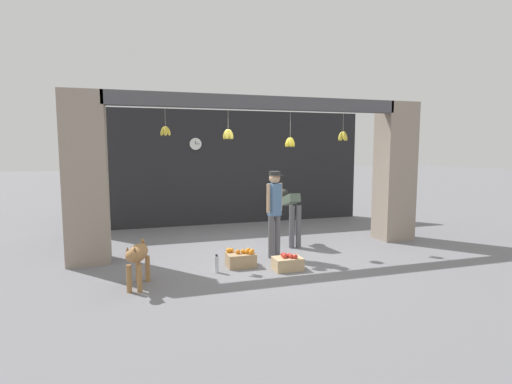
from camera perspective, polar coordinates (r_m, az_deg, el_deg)
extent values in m
plane|color=slate|center=(7.66, 1.02, -8.68)|extent=(60.00, 60.00, 0.00)
cube|color=#232326|center=(10.40, -4.31, 3.49)|extent=(7.47, 0.12, 2.93)
cube|color=gray|center=(7.38, -23.14, 1.79)|extent=(0.70, 0.60, 2.93)
cube|color=gray|center=(9.11, 19.20, 2.73)|extent=(0.70, 0.60, 2.93)
cube|color=#4C4C51|center=(7.55, 0.77, 12.63)|extent=(5.57, 0.24, 0.24)
cylinder|color=#B2AD99|center=(7.20, -12.86, 10.47)|extent=(0.01, 0.01, 0.34)
ellipsoid|color=gold|center=(7.19, -12.45, 8.50)|extent=(0.12, 0.06, 0.18)
ellipsoid|color=gold|center=(7.23, -12.84, 8.48)|extent=(0.06, 0.12, 0.18)
ellipsoid|color=gold|center=(7.18, -13.17, 8.48)|extent=(0.12, 0.06, 0.18)
ellipsoid|color=gold|center=(7.14, -12.78, 8.51)|extent=(0.06, 0.12, 0.18)
cylinder|color=#B2AD99|center=(7.36, -4.01, 10.38)|extent=(0.01, 0.01, 0.37)
ellipsoid|color=yellow|center=(7.36, -3.61, 8.24)|extent=(0.13, 0.07, 0.20)
ellipsoid|color=yellow|center=(7.40, -3.88, 8.23)|extent=(0.11, 0.12, 0.21)
ellipsoid|color=yellow|center=(7.39, -4.26, 8.23)|extent=(0.11, 0.12, 0.21)
ellipsoid|color=yellow|center=(7.34, -4.38, 8.24)|extent=(0.13, 0.07, 0.20)
ellipsoid|color=yellow|center=(7.30, -4.11, 8.25)|extent=(0.11, 0.12, 0.21)
ellipsoid|color=yellow|center=(7.31, -3.72, 8.25)|extent=(0.11, 0.12, 0.21)
cylinder|color=#B2AD99|center=(7.70, 4.92, 9.67)|extent=(0.01, 0.01, 0.51)
ellipsoid|color=yellow|center=(7.71, 5.24, 7.09)|extent=(0.13, 0.07, 0.20)
ellipsoid|color=yellow|center=(7.74, 5.00, 7.09)|extent=(0.11, 0.12, 0.21)
ellipsoid|color=yellow|center=(7.73, 4.68, 7.09)|extent=(0.09, 0.13, 0.21)
ellipsoid|color=yellow|center=(7.69, 4.52, 7.10)|extent=(0.13, 0.10, 0.21)
ellipsoid|color=yellow|center=(7.65, 4.64, 7.10)|extent=(0.13, 0.10, 0.21)
ellipsoid|color=yellow|center=(7.64, 4.96, 7.10)|extent=(0.09, 0.13, 0.21)
ellipsoid|color=yellow|center=(7.66, 5.22, 7.09)|extent=(0.11, 0.12, 0.21)
cylinder|color=#B2AD99|center=(8.22, 12.36, 9.79)|extent=(0.01, 0.01, 0.38)
ellipsoid|color=gold|center=(8.24, 12.63, 7.80)|extent=(0.14, 0.07, 0.21)
ellipsoid|color=gold|center=(8.26, 12.14, 7.81)|extent=(0.07, 0.14, 0.21)
ellipsoid|color=gold|center=(8.19, 11.99, 7.82)|extent=(0.14, 0.07, 0.21)
ellipsoid|color=gold|center=(8.17, 12.49, 7.81)|extent=(0.07, 0.14, 0.21)
ellipsoid|color=#9E7042|center=(5.99, -16.50, -8.34)|extent=(0.39, 0.64, 0.24)
cylinder|color=#9E7042|center=(5.85, -16.30, -11.78)|extent=(0.07, 0.07, 0.39)
cylinder|color=#9E7042|center=(5.89, -17.68, -11.70)|extent=(0.07, 0.07, 0.39)
cylinder|color=#9E7042|center=(6.27, -15.21, -10.50)|extent=(0.07, 0.07, 0.39)
cylinder|color=#9E7042|center=(6.30, -16.50, -10.45)|extent=(0.07, 0.07, 0.39)
ellipsoid|color=#9E7042|center=(5.67, -17.39, -8.64)|extent=(0.21, 0.25, 0.16)
cone|color=brown|center=(5.64, -16.95, -7.81)|extent=(0.05, 0.05, 0.07)
cone|color=brown|center=(5.67, -17.89, -7.78)|extent=(0.05, 0.05, 0.07)
cylinder|color=#9E7042|center=(6.30, -15.72, -7.38)|extent=(0.09, 0.20, 0.25)
cylinder|color=#56565B|center=(7.32, 3.05, -6.28)|extent=(0.11, 0.11, 0.77)
cylinder|color=#56565B|center=(7.24, 2.19, -6.43)|extent=(0.11, 0.11, 0.77)
cube|color=#4C7099|center=(7.16, 2.65, -1.09)|extent=(0.24, 0.23, 0.58)
cylinder|color=tan|center=(7.24, 3.51, -0.73)|extent=(0.06, 0.06, 0.51)
cylinder|color=tan|center=(7.07, 1.77, -0.90)|extent=(0.06, 0.06, 0.51)
sphere|color=tan|center=(7.12, 2.67, 2.02)|extent=(0.20, 0.20, 0.20)
cylinder|color=#2D2D2D|center=(7.11, 2.67, 2.70)|extent=(0.20, 0.20, 0.07)
cube|color=#2D2D2D|center=(7.04, 3.18, 2.41)|extent=(0.20, 0.16, 0.01)
cylinder|color=#56565B|center=(7.96, 5.14, -4.98)|extent=(0.11, 0.11, 0.85)
cylinder|color=#56565B|center=(8.01, 6.08, -4.91)|extent=(0.11, 0.11, 0.85)
cube|color=#4C5B4C|center=(8.17, 4.91, -1.10)|extent=(0.24, 0.63, 0.32)
sphere|color=black|center=(8.53, 3.99, -0.25)|extent=(0.21, 0.21, 0.21)
cube|color=tan|center=(6.81, -2.19, -9.64)|extent=(0.47, 0.36, 0.22)
sphere|color=orange|center=(6.77, -0.59, -8.43)|extent=(0.08, 0.08, 0.08)
sphere|color=orange|center=(6.76, -1.87, -8.47)|extent=(0.08, 0.08, 0.08)
sphere|color=orange|center=(6.85, -3.97, -8.29)|extent=(0.08, 0.08, 0.08)
sphere|color=orange|center=(6.84, -3.52, -8.30)|extent=(0.08, 0.08, 0.08)
sphere|color=orange|center=(6.74, -1.36, -8.52)|extent=(0.08, 0.08, 0.08)
sphere|color=orange|center=(6.84, -1.13, -8.29)|extent=(0.08, 0.08, 0.08)
sphere|color=orange|center=(6.81, -3.93, -8.36)|extent=(0.08, 0.08, 0.08)
sphere|color=orange|center=(6.69, -0.74, -8.62)|extent=(0.08, 0.08, 0.08)
sphere|color=orange|center=(6.73, -2.60, -8.53)|extent=(0.08, 0.08, 0.08)
cube|color=tan|center=(6.65, 4.53, -10.15)|extent=(0.46, 0.33, 0.20)
sphere|color=red|center=(6.57, 5.03, -9.12)|extent=(0.08, 0.08, 0.08)
sphere|color=red|center=(6.56, 4.08, -9.14)|extent=(0.08, 0.08, 0.08)
sphere|color=red|center=(6.65, 3.88, -8.93)|extent=(0.08, 0.08, 0.08)
sphere|color=red|center=(6.56, 5.64, -9.16)|extent=(0.08, 0.08, 0.08)
sphere|color=red|center=(6.62, 4.71, -9.01)|extent=(0.08, 0.08, 0.08)
sphere|color=red|center=(6.63, 4.11, -8.96)|extent=(0.08, 0.08, 0.08)
cylinder|color=silver|center=(6.50, -5.64, -10.26)|extent=(0.07, 0.07, 0.27)
cylinder|color=black|center=(6.46, -5.66, -9.00)|extent=(0.04, 0.04, 0.03)
cylinder|color=black|center=(10.17, -8.64, 6.81)|extent=(0.32, 0.01, 0.32)
cylinder|color=white|center=(10.16, -8.63, 6.81)|extent=(0.30, 0.02, 0.30)
cube|color=black|center=(10.14, -8.62, 7.00)|extent=(0.01, 0.01, 0.08)
cube|color=black|center=(10.15, -8.37, 6.82)|extent=(0.11, 0.01, 0.01)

